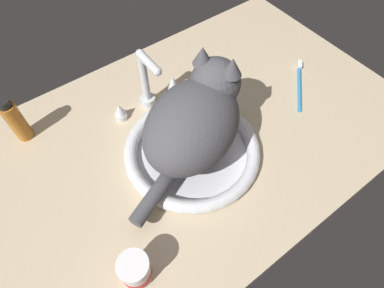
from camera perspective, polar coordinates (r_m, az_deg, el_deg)
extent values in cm
cube|color=#CCB793|center=(82.99, 0.84, 1.79)|extent=(108.55, 70.07, 3.00)
torus|color=white|center=(76.52, 0.00, -1.03)|extent=(32.33, 32.33, 3.13)
cylinder|color=white|center=(77.58, 0.00, -1.54)|extent=(27.63, 27.63, 0.60)
cylinder|color=silver|center=(87.31, -7.79, 7.62)|extent=(4.00, 4.00, 2.53)
cylinder|color=silver|center=(81.30, -8.47, 11.60)|extent=(2.00, 2.00, 14.36)
sphere|color=silver|center=(76.55, -9.15, 15.45)|extent=(2.20, 2.20, 2.20)
cylinder|color=silver|center=(74.11, -7.70, 14.09)|extent=(2.00, 7.09, 2.00)
sphere|color=silver|center=(71.77, -6.17, 12.63)|extent=(2.10, 2.10, 2.10)
cylinder|color=silver|center=(85.68, -12.38, 4.90)|extent=(3.20, 3.20, 1.60)
cone|color=silver|center=(83.76, -12.69, 6.01)|extent=(2.88, 2.88, 3.54)
cylinder|color=silver|center=(90.32, -3.32, 9.76)|extent=(3.20, 3.20, 1.60)
cone|color=silver|center=(88.49, -3.41, 10.92)|extent=(2.88, 2.88, 3.54)
ellipsoid|color=#4C4C51|center=(68.81, 0.00, 3.31)|extent=(30.97, 27.46, 15.81)
sphere|color=#4C4C51|center=(71.97, 4.16, 10.78)|extent=(11.32, 11.32, 11.32)
cone|color=#4C4C51|center=(68.96, 1.89, 15.39)|extent=(4.30, 4.30, 4.25)
cone|color=#4C4C51|center=(66.85, 7.13, 13.40)|extent=(4.30, 4.30, 4.25)
ellipsoid|color=silver|center=(75.56, 5.64, 12.11)|extent=(5.01, 5.72, 3.62)
ellipsoid|color=silver|center=(74.53, 3.48, 7.65)|extent=(10.70, 12.35, 8.69)
cylinder|color=#4C4C51|center=(67.58, -6.74, -9.15)|extent=(13.52, 8.26, 3.20)
cylinder|color=white|center=(64.91, -9.88, -21.26)|extent=(5.68, 5.68, 6.00)
cylinder|color=#D13838|center=(65.37, -9.81, -21.36)|extent=(5.85, 5.85, 2.40)
cylinder|color=white|center=(61.22, -10.42, -20.42)|extent=(5.96, 5.96, 1.68)
cylinder|color=#B2661E|center=(87.01, -28.59, 3.47)|extent=(3.90, 3.90, 11.02)
cylinder|color=black|center=(82.73, -30.35, 6.16)|extent=(2.92, 2.92, 1.80)
cylinder|color=#338CD1|center=(95.27, 18.45, 9.23)|extent=(12.53, 11.93, 1.00)
cube|color=white|center=(101.78, 18.50, 13.23)|extent=(2.71, 2.66, 1.20)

